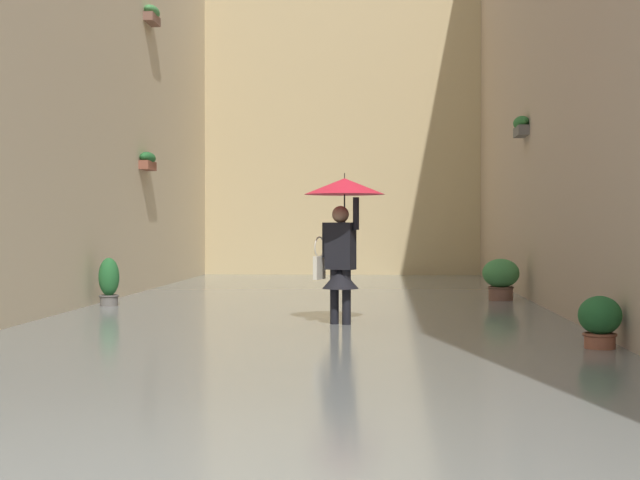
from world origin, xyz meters
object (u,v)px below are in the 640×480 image
object	(u,v)px
potted_plant_far_left	(501,278)
potted_plant_mid_left	(600,323)
potted_plant_near_right	(109,284)
person_wading	(343,218)

from	to	relation	value
potted_plant_far_left	potted_plant_mid_left	size ratio (longest dim) A/B	1.26
potted_plant_far_left	potted_plant_near_right	bearing A→B (deg)	13.59
person_wading	potted_plant_far_left	bearing A→B (deg)	-122.05
potted_plant_mid_left	potted_plant_near_right	bearing A→B (deg)	-35.14
potted_plant_near_right	person_wading	bearing A→B (deg)	146.79
potted_plant_mid_left	person_wading	bearing A→B (deg)	-37.66
person_wading	potted_plant_near_right	size ratio (longest dim) A/B	2.37
potted_plant_far_left	potted_plant_mid_left	world-z (taller)	potted_plant_far_left
person_wading	potted_plant_far_left	xyz separation A→B (m)	(-2.67, -4.27, -1.06)
person_wading	potted_plant_far_left	world-z (taller)	person_wading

